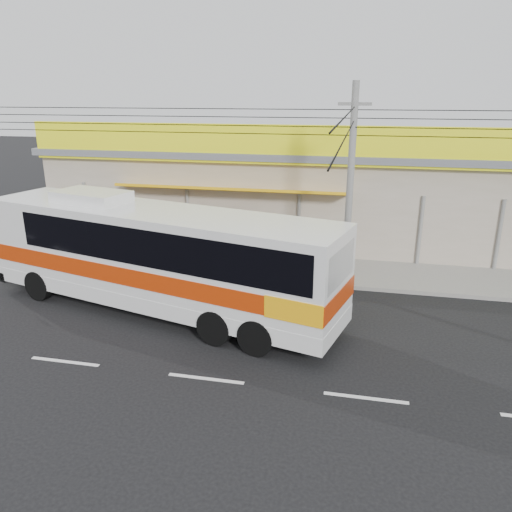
{
  "coord_description": "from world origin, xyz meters",
  "views": [
    {
      "loc": [
        3.6,
        -13.08,
        6.99
      ],
      "look_at": [
        0.33,
        2.0,
        1.88
      ],
      "focal_mm": 35.0,
      "sensor_mm": 36.0,
      "label": 1
    }
  ],
  "objects_px": {
    "coach_bus": "(161,253)",
    "utility_pole": "(354,121)",
    "motorbike_dark": "(124,248)",
    "motorbike_red": "(114,253)"
  },
  "relations": [
    {
      "from": "motorbike_dark",
      "to": "motorbike_red",
      "type": "bearing_deg",
      "value": 164.28
    },
    {
      "from": "coach_bus",
      "to": "motorbike_red",
      "type": "distance_m",
      "value": 5.27
    },
    {
      "from": "motorbike_dark",
      "to": "utility_pole",
      "type": "xyz_separation_m",
      "value": [
        9.31,
        -1.27,
        5.36
      ]
    },
    {
      "from": "motorbike_red",
      "to": "utility_pole",
      "type": "xyz_separation_m",
      "value": [
        9.38,
        -0.5,
        5.39
      ]
    },
    {
      "from": "utility_pole",
      "to": "motorbike_dark",
      "type": "bearing_deg",
      "value": 172.25
    },
    {
      "from": "motorbike_red",
      "to": "motorbike_dark",
      "type": "relative_size",
      "value": 1.09
    },
    {
      "from": "motorbike_red",
      "to": "utility_pole",
      "type": "bearing_deg",
      "value": -107.56
    },
    {
      "from": "coach_bus",
      "to": "utility_pole",
      "type": "distance_m",
      "value": 7.65
    },
    {
      "from": "motorbike_red",
      "to": "motorbike_dark",
      "type": "bearing_deg",
      "value": -19.16
    },
    {
      "from": "coach_bus",
      "to": "utility_pole",
      "type": "height_order",
      "value": "utility_pole"
    }
  ]
}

